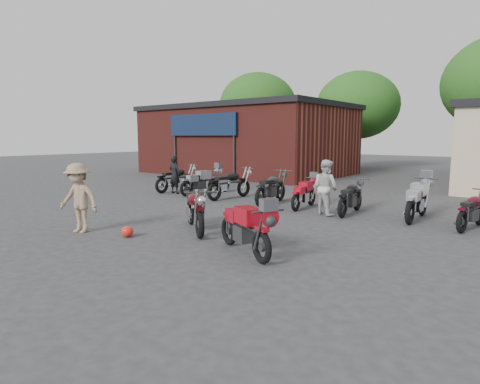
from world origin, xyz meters
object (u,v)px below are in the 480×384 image
Objects in this scene: person_light at (326,187)px; row_bike_4 at (304,192)px; helmet at (127,232)px; person_tan at (79,198)px; row_bike_6 at (418,198)px; row_bike_0 at (177,177)px; row_bike_2 at (230,182)px; sportbike at (245,226)px; row_bike_1 at (201,180)px; row_bike_3 at (271,186)px; person_dark at (175,175)px; vintage_motorcycle at (195,206)px; row_bike_5 at (351,195)px; row_bike_7 at (473,208)px.

person_light reaches higher than row_bike_4.
row_bike_4 is at bearing 77.48° from helmet.
row_bike_6 is (6.09, 6.80, -0.24)m from person_tan.
row_bike_0 is 0.98× the size of row_bike_2.
helmet is at bearing -142.75° from sportbike.
helmet is 6.35m from row_bike_2.
person_light reaches higher than row_bike_1.
row_bike_2 is (-1.90, 6.04, 0.49)m from helmet.
sportbike is 0.94× the size of row_bike_3.
row_bike_6 is (3.44, 0.36, 0.10)m from row_bike_4.
sportbike is at bearing -132.12° from row_bike_2.
person_dark is 6.96m from person_light.
person_light is (1.53, 4.02, 0.20)m from vintage_motorcycle.
row_bike_1 is 6.44m from row_bike_5.
row_bike_3 is at bearing -177.23° from person_dark.
person_dark is 0.67m from row_bike_0.
person_dark is 0.78× the size of row_bike_1.
person_dark is 0.86× the size of row_bike_7.
person_dark is 4.58m from row_bike_3.
sportbike reaches higher than row_bike_7.
row_bike_3 reaches higher than helmet.
row_bike_4 is 1.61m from row_bike_5.
sportbike is 5.99m from row_bike_6.
row_bike_0 is (-8.02, 5.50, 0.02)m from sportbike.
row_bike_7 is at bearing -151.04° from person_light.
row_bike_0 reaches higher than row_bike_1.
row_bike_4 is at bearing 120.93° from vintage_motorcycle.
row_bike_7 is (6.20, 6.03, 0.40)m from helmet.
row_bike_3 is at bearing 80.92° from row_bike_4.
row_bike_1 is (1.08, 0.46, -0.20)m from person_dark.
person_dark reaches higher than row_bike_0.
person_dark is at bearing 86.55° from row_bike_4.
row_bike_0 is at bearing 170.82° from sportbike.
row_bike_2 is at bearing 107.42° from helmet.
person_tan is 0.86× the size of row_bike_1.
person_tan is 0.80× the size of row_bike_2.
row_bike_2 is 6.68m from row_bike_6.
row_bike_4 is 4.86m from row_bike_7.
helmet is at bearing -138.57° from row_bike_0.
sportbike reaches higher than row_bike_4.
vintage_motorcycle reaches higher than row_bike_1.
helmet is 0.17× the size of person_tan.
person_dark is (-4.58, 5.66, 0.66)m from helmet.
person_tan reaches higher than row_bike_1.
row_bike_3 is at bearing 144.54° from sportbike.
sportbike is 1.10× the size of row_bike_7.
person_dark is 0.92× the size of person_tan.
vintage_motorcycle is at bearing -177.22° from row_bike_3.
row_bike_4 is at bearing -85.54° from row_bike_1.
row_bike_1 reaches higher than row_bike_7.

